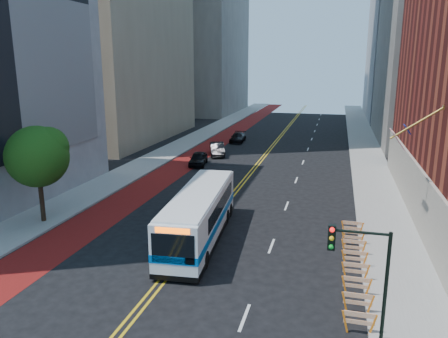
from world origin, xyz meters
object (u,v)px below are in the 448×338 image
car_c (238,138)px  car_b (217,149)px  traffic_signal (362,267)px  street_tree (38,154)px  car_a (198,159)px  transit_bus (200,214)px

car_c → car_b: bearing=-95.3°
traffic_signal → car_c: (-14.63, 44.29, -3.06)m
car_b → car_c: 9.53m
street_tree → car_c: bearing=80.2°
car_a → car_b: size_ratio=0.90×
street_tree → transit_bus: (11.48, -0.13, -3.23)m
car_a → traffic_signal: bearing=-70.0°
street_tree → car_b: street_tree is taller
transit_bus → car_b: 26.03m
transit_bus → car_c: (-5.46, 34.87, -1.02)m
street_tree → car_a: bearing=75.8°
traffic_signal → car_c: bearing=108.3°
transit_bus → car_c: bearing=94.1°
transit_bus → car_a: 20.88m
transit_bus → car_c: 35.31m
car_c → street_tree: bearing=-102.7°
transit_bus → car_a: transit_bus is taller
car_a → transit_bus: bearing=-80.1°
traffic_signal → car_a: size_ratio=1.20×
street_tree → car_a: size_ratio=1.59×
transit_bus → car_b: bearing=98.3°
car_b → transit_bus: bearing=-95.3°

